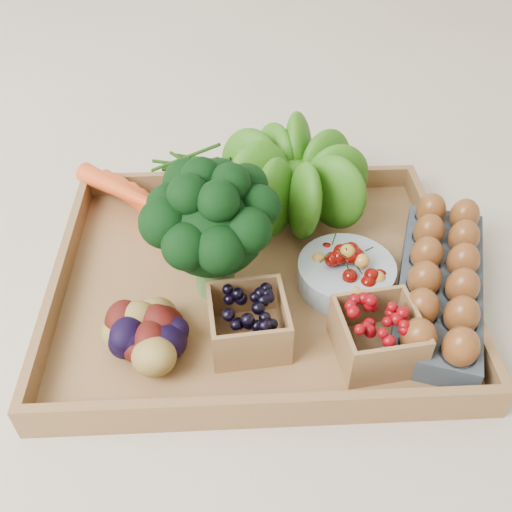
{
  "coord_description": "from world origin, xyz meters",
  "views": [
    {
      "loc": [
        -0.03,
        -0.57,
        0.58
      ],
      "look_at": [
        0.0,
        0.0,
        0.06
      ],
      "focal_mm": 40.0,
      "sensor_mm": 36.0,
      "label": 1
    }
  ],
  "objects_px": {
    "broccoli": "(214,250)",
    "egg_carton": "(439,287)",
    "tray": "(256,283)",
    "cherry_bowl": "(346,274)"
  },
  "relations": [
    {
      "from": "broccoli",
      "to": "egg_carton",
      "type": "height_order",
      "value": "broccoli"
    },
    {
      "from": "tray",
      "to": "egg_carton",
      "type": "relative_size",
      "value": 1.82
    },
    {
      "from": "broccoli",
      "to": "egg_carton",
      "type": "relative_size",
      "value": 0.59
    },
    {
      "from": "tray",
      "to": "cherry_bowl",
      "type": "bearing_deg",
      "value": -6.17
    },
    {
      "from": "broccoli",
      "to": "egg_carton",
      "type": "xyz_separation_m",
      "value": [
        0.3,
        -0.03,
        -0.05
      ]
    },
    {
      "from": "tray",
      "to": "egg_carton",
      "type": "bearing_deg",
      "value": -9.97
    },
    {
      "from": "egg_carton",
      "to": "tray",
      "type": "bearing_deg",
      "value": -171.13
    },
    {
      "from": "tray",
      "to": "broccoli",
      "type": "bearing_deg",
      "value": -167.98
    },
    {
      "from": "cherry_bowl",
      "to": "egg_carton",
      "type": "bearing_deg",
      "value": -13.74
    },
    {
      "from": "cherry_bowl",
      "to": "egg_carton",
      "type": "distance_m",
      "value": 0.13
    }
  ]
}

